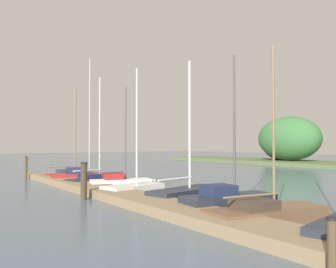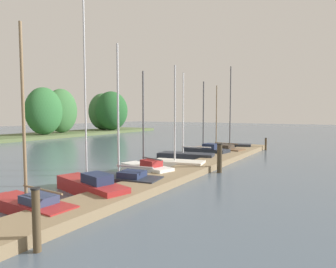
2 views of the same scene
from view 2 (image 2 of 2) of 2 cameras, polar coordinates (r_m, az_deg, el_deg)
dock_pier at (r=17.15m, az=6.19°, el=-6.31°), size 24.36×1.80×0.35m
far_shore at (r=41.16m, az=-28.96°, el=3.07°), size 62.08×8.07×6.97m
sailboat_0 at (r=10.85m, az=-25.51°, el=-11.96°), size 1.08×3.76×6.19m
sailboat_1 at (r=12.32m, az=-15.15°, el=-9.59°), size 1.91×4.33×7.82m
sailboat_2 at (r=13.60m, az=-9.00°, el=-8.49°), size 1.88×3.81×6.36m
sailboat_3 at (r=15.68m, az=-4.46°, el=-6.63°), size 1.75×3.54×5.48m
sailboat_4 at (r=17.33m, az=1.59°, el=-5.71°), size 1.85×3.35×6.05m
sailboat_5 at (r=20.25m, az=3.24°, el=-4.28°), size 2.03×4.06×6.01m
sailboat_6 at (r=22.65m, az=7.23°, el=-3.26°), size 1.64×3.88×5.68m
sailboat_7 at (r=24.37m, az=9.77°, el=-2.99°), size 1.89×4.43×5.53m
sailboat_8 at (r=26.73m, az=12.16°, el=-2.19°), size 1.77×3.53×7.39m
mooring_piling_0 at (r=7.73m, az=-24.35°, el=-15.04°), size 0.21×0.21×1.53m
mooring_piling_1 at (r=16.26m, az=10.04°, el=-4.65°), size 0.31×0.31×1.61m
mooring_piling_2 at (r=27.13m, az=18.59°, el=-1.86°), size 0.21×0.21×1.10m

